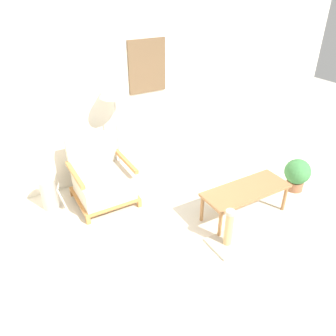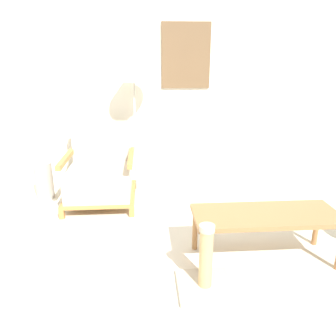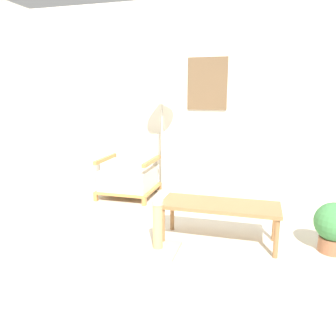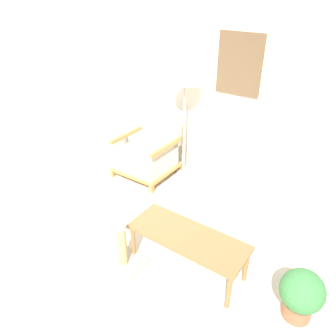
{
  "view_description": "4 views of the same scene",
  "coord_description": "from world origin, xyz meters",
  "px_view_note": "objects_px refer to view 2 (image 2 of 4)",
  "views": [
    {
      "loc": [
        -1.68,
        -1.67,
        2.63
      ],
      "look_at": [
        0.08,
        1.37,
        0.55
      ],
      "focal_mm": 35.0,
      "sensor_mm": 36.0,
      "label": 1
    },
    {
      "loc": [
        -0.12,
        -1.5,
        1.5
      ],
      "look_at": [
        0.08,
        1.37,
        0.55
      ],
      "focal_mm": 35.0,
      "sensor_mm": 36.0,
      "label": 2
    },
    {
      "loc": [
        1.1,
        -2.29,
        1.41
      ],
      "look_at": [
        0.08,
        1.37,
        0.55
      ],
      "focal_mm": 35.0,
      "sensor_mm": 36.0,
      "label": 3
    },
    {
      "loc": [
        1.94,
        -1.27,
        2.42
      ],
      "look_at": [
        0.08,
        1.37,
        0.55
      ],
      "focal_mm": 35.0,
      "sensor_mm": 36.0,
      "label": 4
    }
  ],
  "objects_px": {
    "armchair": "(100,176)",
    "vase": "(44,180)",
    "floor_lamp": "(133,73)",
    "scratching_post": "(205,272)",
    "coffee_table": "(266,219)"
  },
  "relations": [
    {
      "from": "floor_lamp",
      "to": "scratching_post",
      "type": "xyz_separation_m",
      "value": [
        0.5,
        -1.83,
        -1.24
      ]
    },
    {
      "from": "coffee_table",
      "to": "floor_lamp",
      "type": "bearing_deg",
      "value": 124.12
    },
    {
      "from": "armchair",
      "to": "vase",
      "type": "xyz_separation_m",
      "value": [
        -0.66,
        0.18,
        -0.1
      ]
    },
    {
      "from": "floor_lamp",
      "to": "vase",
      "type": "relative_size",
      "value": 3.78
    },
    {
      "from": "vase",
      "to": "scratching_post",
      "type": "relative_size",
      "value": 0.85
    },
    {
      "from": "vase",
      "to": "scratching_post",
      "type": "bearing_deg",
      "value": -47.85
    },
    {
      "from": "armchair",
      "to": "coffee_table",
      "type": "distance_m",
      "value": 1.85
    },
    {
      "from": "armchair",
      "to": "scratching_post",
      "type": "height_order",
      "value": "armchair"
    },
    {
      "from": "coffee_table",
      "to": "vase",
      "type": "distance_m",
      "value": 2.48
    },
    {
      "from": "floor_lamp",
      "to": "vase",
      "type": "xyz_separation_m",
      "value": [
        -1.04,
        -0.13,
        -1.17
      ]
    },
    {
      "from": "armchair",
      "to": "floor_lamp",
      "type": "xyz_separation_m",
      "value": [
        0.39,
        0.31,
        1.07
      ]
    },
    {
      "from": "armchair",
      "to": "scratching_post",
      "type": "xyz_separation_m",
      "value": [
        0.88,
        -1.52,
        -0.17
      ]
    },
    {
      "from": "coffee_table",
      "to": "scratching_post",
      "type": "distance_m",
      "value": 0.65
    },
    {
      "from": "armchair",
      "to": "scratching_post",
      "type": "distance_m",
      "value": 1.77
    },
    {
      "from": "scratching_post",
      "to": "vase",
      "type": "bearing_deg",
      "value": 132.15
    }
  ]
}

